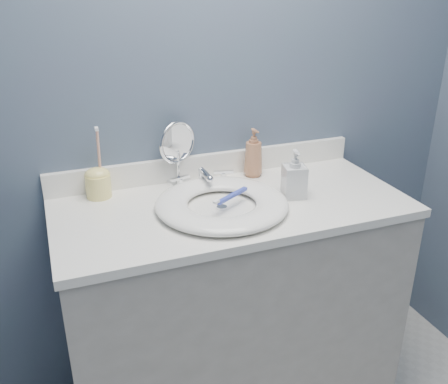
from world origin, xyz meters
name	(u,v)px	position (x,y,z in m)	size (l,w,h in m)	color
back_wall	(205,94)	(0.00, 1.25, 1.20)	(2.20, 0.02, 2.40)	#465969
vanity_cabinet	(232,310)	(0.00, 0.97, 0.42)	(1.20, 0.55, 0.85)	#B1AAA1
countertop	(232,207)	(0.00, 0.97, 0.86)	(1.22, 0.57, 0.03)	white
backsplash	(208,165)	(0.00, 1.24, 0.93)	(1.22, 0.02, 0.09)	white
basin	(222,203)	(-0.05, 0.94, 0.90)	(0.45, 0.45, 0.04)	white
drain	(222,207)	(-0.05, 0.94, 0.88)	(0.04, 0.04, 0.01)	silver
faucet	(203,180)	(-0.05, 1.14, 0.91)	(0.25, 0.13, 0.07)	silver
makeup_mirror	(178,150)	(-0.12, 1.21, 1.01)	(0.15, 0.09, 0.24)	silver
soap_bottle_amber	(253,153)	(0.17, 1.18, 0.97)	(0.07, 0.07, 0.19)	#A56B4A
soap_bottle_clear	(295,174)	(0.22, 0.95, 0.97)	(0.08, 0.08, 0.17)	silver
toothbrush_holder	(98,181)	(-0.42, 1.19, 0.94)	(0.09, 0.09, 0.26)	#F8E57C
toothbrush_lying	(231,196)	(-0.02, 0.94, 0.92)	(0.16, 0.10, 0.02)	#3242B2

